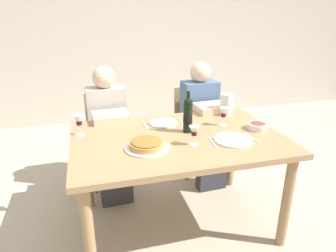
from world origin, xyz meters
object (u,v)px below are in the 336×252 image
at_px(salad_bowl, 258,126).
at_px(dinner_plate_right_setting, 163,123).
at_px(chair_left, 107,132).
at_px(water_pitcher, 226,106).
at_px(wine_glass_left_diner, 79,121).
at_px(dinner_plate_left_setting, 233,140).
at_px(chair_right, 194,123).
at_px(diner_right, 204,120).
at_px(wine_glass_right_diner, 224,113).
at_px(wine_bottle, 188,115).
at_px(baked_tart, 147,145).
at_px(diner_left, 109,129).
at_px(wine_glass_centre, 194,132).
at_px(dining_table, 178,148).

distance_m(salad_bowl, dinner_plate_right_setting, 0.73).
bearing_deg(chair_left, water_pitcher, 149.49).
bearing_deg(wine_glass_left_diner, water_pitcher, 6.79).
bearing_deg(chair_left, dinner_plate_left_setting, 124.49).
bearing_deg(chair_right, dinner_plate_left_setting, 81.66).
bearing_deg(diner_right, wine_glass_right_diner, 81.65).
distance_m(wine_glass_right_diner, dinner_plate_left_setting, 0.31).
height_order(wine_bottle, wine_glass_right_diner, wine_bottle).
height_order(baked_tart, salad_bowl, baked_tart).
relative_size(wine_bottle, chair_right, 0.36).
bearing_deg(dinner_plate_left_setting, baked_tart, 176.74).
distance_m(chair_left, diner_left, 0.26).
xyz_separation_m(wine_bottle, wine_glass_centre, (-0.03, -0.23, -0.04)).
bearing_deg(baked_tart, dinner_plate_right_setting, 62.60).
distance_m(water_pitcher, dinner_plate_right_setting, 0.59).
bearing_deg(diner_left, wine_glass_centre, 119.16).
height_order(water_pitcher, wine_glass_right_diner, water_pitcher).
xyz_separation_m(baked_tart, dinner_plate_left_setting, (0.60, -0.03, -0.02)).
bearing_deg(wine_glass_right_diner, chair_right, 87.10).
distance_m(water_pitcher, diner_left, 1.05).
height_order(baked_tart, diner_right, diner_right).
bearing_deg(wine_glass_centre, wine_glass_left_diner, 153.14).
relative_size(water_pitcher, baked_tart, 0.63).
distance_m(wine_glass_centre, dinner_plate_right_setting, 0.47).
height_order(wine_glass_centre, chair_right, wine_glass_centre).
xyz_separation_m(chair_right, diner_right, (0.01, -0.24, 0.12)).
xyz_separation_m(salad_bowl, diner_right, (-0.17, 0.66, -0.17)).
bearing_deg(diner_left, dinner_plate_left_setting, 131.37).
height_order(wine_bottle, wine_glass_centre, wine_bottle).
bearing_deg(salad_bowl, water_pitcher, 102.24).
relative_size(salad_bowl, dinner_plate_right_setting, 0.70).
bearing_deg(diner_left, water_pitcher, 160.99).
relative_size(dinner_plate_right_setting, diner_left, 0.19).
xyz_separation_m(wine_bottle, dinner_plate_right_setting, (-0.13, 0.21, -0.13)).
distance_m(water_pitcher, salad_bowl, 0.39).
bearing_deg(dinner_plate_left_setting, salad_bowl, 27.80).
height_order(dinner_plate_right_setting, chair_left, chair_left).
distance_m(wine_glass_left_diner, dinner_plate_right_setting, 0.65).
xyz_separation_m(wine_bottle, chair_right, (0.35, 0.81, -0.40)).
bearing_deg(wine_glass_right_diner, chair_left, 138.97).
bearing_deg(salad_bowl, dining_table, 177.56).
bearing_deg(baked_tart, water_pitcher, 31.58).
bearing_deg(wine_glass_centre, water_pitcher, 47.13).
bearing_deg(chair_left, wine_glass_centre, 113.36).
xyz_separation_m(baked_tart, diner_left, (-0.19, 0.77, -0.17)).
bearing_deg(wine_glass_right_diner, dinner_plate_right_setting, 160.47).
relative_size(wine_glass_centre, dinner_plate_left_setting, 0.51).
bearing_deg(chair_right, diner_right, 89.49).
bearing_deg(wine_bottle, wine_glass_left_diner, 169.57).
distance_m(wine_glass_left_diner, wine_glass_right_diner, 1.09).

